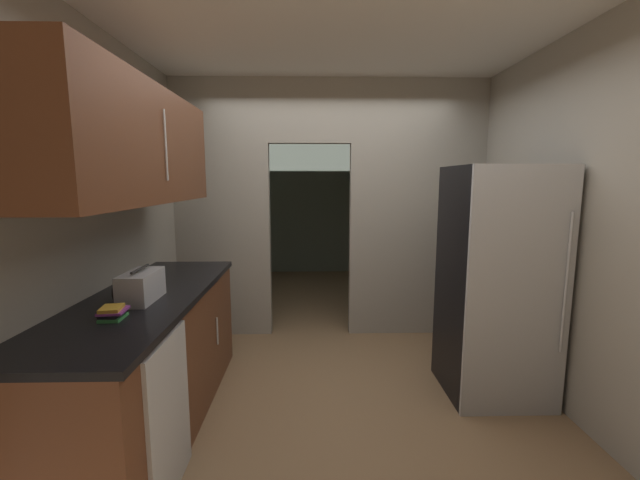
# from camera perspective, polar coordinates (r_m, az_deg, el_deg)

# --- Properties ---
(ground) EXTENTS (20.00, 20.00, 0.00)m
(ground) POSITION_cam_1_polar(r_m,az_deg,el_deg) (3.34, 2.48, -21.58)
(ground) COLOR brown
(kitchen_overhead_slab) EXTENTS (3.66, 6.78, 0.06)m
(kitchen_overhead_slab) POSITION_cam_1_polar(r_m,az_deg,el_deg) (3.47, 2.29, 26.26)
(kitchen_overhead_slab) COLOR silver
(kitchen_partition) EXTENTS (3.26, 0.12, 2.70)m
(kitchen_partition) POSITION_cam_1_polar(r_m,az_deg,el_deg) (4.29, 2.08, 5.27)
(kitchen_partition) COLOR #9E998C
(kitchen_partition) RESTS_ON ground
(adjoining_room_shell) EXTENTS (3.26, 3.09, 2.70)m
(adjoining_room_shell) POSITION_cam_1_polar(r_m,az_deg,el_deg) (6.33, 0.51, 5.57)
(adjoining_room_shell) COLOR gray
(adjoining_room_shell) RESTS_ON ground
(kitchen_flank_left) EXTENTS (0.10, 3.89, 2.70)m
(kitchen_flank_left) POSITION_cam_1_polar(r_m,az_deg,el_deg) (2.78, -33.54, 0.46)
(kitchen_flank_left) COLOR #9E998C
(kitchen_flank_left) RESTS_ON ground
(kitchen_flank_right) EXTENTS (0.10, 3.89, 2.70)m
(kitchen_flank_right) POSITION_cam_1_polar(r_m,az_deg,el_deg) (3.01, 37.40, 0.63)
(kitchen_flank_right) COLOR #9E998C
(kitchen_flank_right) RESTS_ON ground
(refrigerator) EXTENTS (0.73, 0.73, 1.78)m
(refrigerator) POSITION_cam_1_polar(r_m,az_deg,el_deg) (3.39, 23.78, -5.58)
(refrigerator) COLOR black
(refrigerator) RESTS_ON ground
(lower_cabinet_run) EXTENTS (0.69, 2.17, 0.93)m
(lower_cabinet_run) POSITION_cam_1_polar(r_m,az_deg,el_deg) (3.04, -22.94, -15.56)
(lower_cabinet_run) COLOR brown
(lower_cabinet_run) RESTS_ON ground
(dishwasher) EXTENTS (0.02, 0.56, 0.87)m
(dishwasher) POSITION_cam_1_polar(r_m,az_deg,el_deg) (2.44, -20.57, -22.52)
(dishwasher) COLOR #B7BABC
(dishwasher) RESTS_ON ground
(upper_cabinet_counterside) EXTENTS (0.36, 1.95, 0.73)m
(upper_cabinet_counterside) POSITION_cam_1_polar(r_m,az_deg,el_deg) (2.80, -24.65, 12.16)
(upper_cabinet_counterside) COLOR brown
(boombox) EXTENTS (0.19, 0.35, 0.21)m
(boombox) POSITION_cam_1_polar(r_m,az_deg,el_deg) (2.74, -24.13, -6.04)
(boombox) COLOR #B2B2B7
(boombox) RESTS_ON lower_cabinet_run
(book_stack) EXTENTS (0.14, 0.16, 0.07)m
(book_stack) POSITION_cam_1_polar(r_m,az_deg,el_deg) (2.47, -27.42, -9.17)
(book_stack) COLOR #388C47
(book_stack) RESTS_ON lower_cabinet_run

